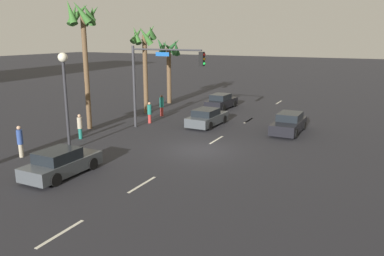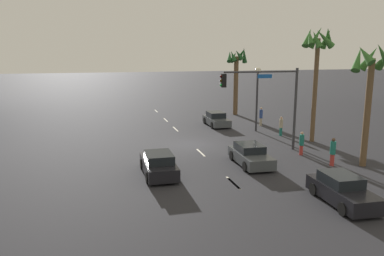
# 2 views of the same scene
# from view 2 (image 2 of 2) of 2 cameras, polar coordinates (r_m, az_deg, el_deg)

# --- Properties ---
(ground_plane) EXTENTS (220.00, 220.00, 0.00)m
(ground_plane) POSITION_cam_2_polar(r_m,az_deg,el_deg) (30.64, -0.00, -2.48)
(ground_plane) COLOR #28282D
(lane_stripe_0) EXTENTS (1.93, 0.14, 0.01)m
(lane_stripe_0) POSITION_cam_2_polar(r_m,az_deg,el_deg) (47.96, -5.36, 2.54)
(lane_stripe_0) COLOR silver
(lane_stripe_0) RESTS_ON ground_plane
(lane_stripe_1) EXTENTS (2.25, 0.14, 0.01)m
(lane_stripe_1) POSITION_cam_2_polar(r_m,az_deg,el_deg) (41.66, -3.95, 1.22)
(lane_stripe_1) COLOR silver
(lane_stripe_1) RESTS_ON ground_plane
(lane_stripe_2) EXTENTS (2.25, 0.14, 0.01)m
(lane_stripe_2) POSITION_cam_2_polar(r_m,az_deg,el_deg) (36.68, -2.47, -0.16)
(lane_stripe_2) COLOR silver
(lane_stripe_2) RESTS_ON ground_plane
(lane_stripe_3) EXTENTS (2.16, 0.14, 0.01)m
(lane_stripe_3) POSITION_cam_2_polar(r_m,az_deg,el_deg) (28.21, 1.32, -3.69)
(lane_stripe_3) COLOR silver
(lane_stripe_3) RESTS_ON ground_plane
(lane_stripe_4) EXTENTS (1.90, 0.14, 0.01)m
(lane_stripe_4) POSITION_cam_2_polar(r_m,az_deg,el_deg) (21.94, 6.25, -8.22)
(lane_stripe_4) COLOR silver
(lane_stripe_4) RESTS_ON ground_plane
(lane_stripe_5) EXTENTS (2.14, 0.14, 0.01)m
(lane_stripe_5) POSITION_cam_2_polar(r_m,az_deg,el_deg) (22.06, 6.12, -8.10)
(lane_stripe_5) COLOR silver
(lane_stripe_5) RESTS_ON ground_plane
(car_0) EXTENTS (4.45, 1.89, 1.41)m
(car_0) POSITION_cam_2_polar(r_m,az_deg,el_deg) (23.18, -5.01, -5.42)
(car_0) COLOR black
(car_0) RESTS_ON ground_plane
(car_1) EXTENTS (4.30, 2.00, 1.34)m
(car_1) POSITION_cam_2_polar(r_m,az_deg,el_deg) (25.48, 8.70, -4.03)
(car_1) COLOR #474C51
(car_1) RESTS_ON ground_plane
(car_2) EXTENTS (4.25, 1.93, 1.42)m
(car_2) POSITION_cam_2_polar(r_m,az_deg,el_deg) (20.31, 21.48, -8.65)
(car_2) COLOR black
(car_2) RESTS_ON ground_plane
(car_3) EXTENTS (4.13, 1.86, 1.36)m
(car_3) POSITION_cam_2_polar(r_m,az_deg,el_deg) (38.37, 3.65, 1.29)
(car_3) COLOR #474C51
(car_3) RESTS_ON ground_plane
(traffic_signal) EXTENTS (0.34, 6.02, 6.14)m
(traffic_signal) POSITION_cam_2_polar(r_m,az_deg,el_deg) (28.52, 11.59, 4.89)
(traffic_signal) COLOR #38383D
(traffic_signal) RESTS_ON ground_plane
(streetlamp) EXTENTS (0.56, 0.56, 5.90)m
(streetlamp) POSITION_cam_2_polar(r_m,az_deg,el_deg) (35.69, 9.72, 6.11)
(streetlamp) COLOR #2D2D33
(streetlamp) RESTS_ON ground_plane
(pedestrian_0) EXTENTS (0.46, 0.46, 1.70)m
(pedestrian_0) POSITION_cam_2_polar(r_m,az_deg,el_deg) (28.50, 16.03, -2.13)
(pedestrian_0) COLOR #BF3833
(pedestrian_0) RESTS_ON ground_plane
(pedestrian_1) EXTENTS (0.34, 0.34, 1.71)m
(pedestrian_1) POSITION_cam_2_polar(r_m,az_deg,el_deg) (34.57, 13.14, 0.35)
(pedestrian_1) COLOR #1E7266
(pedestrian_1) RESTS_ON ground_plane
(pedestrian_2) EXTENTS (0.36, 0.36, 1.86)m
(pedestrian_2) POSITION_cam_2_polar(r_m,az_deg,el_deg) (38.77, 10.25, 1.78)
(pedestrian_2) COLOR #B2A58C
(pedestrian_2) RESTS_ON ground_plane
(pedestrian_3) EXTENTS (0.50, 0.50, 1.85)m
(pedestrian_3) POSITION_cam_2_polar(r_m,az_deg,el_deg) (26.45, 20.26, -3.26)
(pedestrian_3) COLOR #BF3833
(pedestrian_3) RESTS_ON ground_plane
(palm_tree_1) EXTENTS (2.51, 2.44, 7.93)m
(palm_tree_1) POSITION_cam_2_polar(r_m,az_deg,el_deg) (26.52, 25.12, 7.18)
(palm_tree_1) COLOR brown
(palm_tree_1) RESTS_ON ground_plane
(palm_tree_2) EXTENTS (2.52, 2.45, 9.37)m
(palm_tree_2) POSITION_cam_2_polar(r_m,az_deg,el_deg) (32.46, 18.23, 10.86)
(palm_tree_2) COLOR brown
(palm_tree_2) RESTS_ON ground_plane
(palm_tree_3) EXTENTS (2.27, 2.60, 7.82)m
(palm_tree_3) POSITION_cam_2_polar(r_m,az_deg,el_deg) (44.87, 6.67, 8.87)
(palm_tree_3) COLOR brown
(palm_tree_3) RESTS_ON ground_plane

